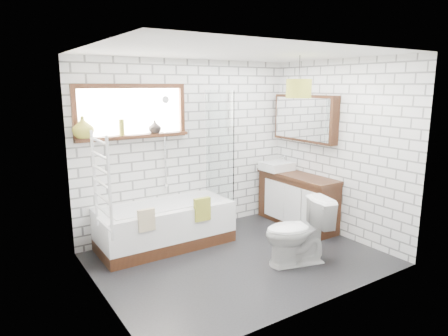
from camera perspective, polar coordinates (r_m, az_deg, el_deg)
floor at (r=5.15m, az=2.25°, el=-12.89°), size 3.40×2.60×0.01m
ceiling at (r=4.70m, az=2.51°, el=16.18°), size 3.40×2.60×0.01m
wall_back at (r=5.86m, az=-5.07°, el=2.96°), size 3.40×0.01×2.50m
wall_front at (r=3.80m, az=13.87°, el=-2.15°), size 3.40×0.01×2.50m
wall_left at (r=4.04m, az=-17.73°, el=-1.56°), size 0.01×2.60×2.50m
wall_right at (r=5.91m, az=15.98°, el=2.62°), size 0.01×2.60×2.50m
window at (r=5.41m, az=-12.97°, el=7.84°), size 1.52×0.16×0.68m
towel_radiator at (r=4.06m, az=-17.08°, el=-2.18°), size 0.06×0.52×1.00m
mirror_cabinet at (r=6.21m, az=11.47°, el=6.98°), size 0.16×1.20×0.70m
shower_riser at (r=5.63m, az=-8.46°, el=3.54°), size 0.02×0.02×1.30m
bathtub at (r=5.50m, az=-8.38°, el=-8.09°), size 1.78×0.78×0.57m
shower_screen at (r=5.65m, az=-0.68°, el=3.44°), size 0.02×0.72×1.50m
towel_green at (r=5.23m, az=-3.13°, el=-5.92°), size 0.23×0.06×0.31m
towel_beige at (r=4.91m, az=-11.03°, el=-7.32°), size 0.21×0.05×0.27m
vanity at (r=6.30m, az=10.38°, el=-4.50°), size 0.45×1.40×0.80m
basin at (r=6.45m, az=7.55°, el=0.26°), size 0.45×0.39×0.13m
tap at (r=6.54m, az=8.64°, el=1.01°), size 0.04×0.04×0.17m
toilet at (r=4.95m, az=10.46°, el=-8.95°), size 0.65×0.89×0.81m
vase_olive at (r=5.21m, az=-19.50°, el=5.29°), size 0.33×0.33×0.27m
vase_dark at (r=5.52m, az=-9.84°, el=5.62°), size 0.21×0.21×0.18m
bottle at (r=5.35m, az=-14.39°, el=5.42°), size 0.07×0.07×0.21m
pendant at (r=5.12m, az=10.63°, el=11.09°), size 0.31×0.31×0.23m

